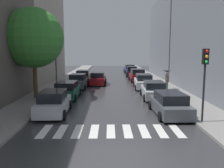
{
  "coord_description": "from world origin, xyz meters",
  "views": [
    {
      "loc": [
        -0.07,
        -8.81,
        4.3
      ],
      "look_at": [
        0.19,
        14.55,
        0.99
      ],
      "focal_mm": 37.22,
      "sensor_mm": 36.0,
      "label": 1
    }
  ],
  "objects_px": {
    "parked_car_left_third": "(78,82)",
    "street_tree_left": "(33,38)",
    "parked_car_left_second": "(67,90)",
    "parked_car_right_fourth": "(137,76)",
    "car_midroad": "(98,79)",
    "parked_car_right_second": "(154,90)",
    "parked_car_right_fifth": "(132,72)",
    "parked_car_right_sixth": "(130,69)",
    "lamp_post_left": "(56,52)",
    "traffic_light_right_corner": "(205,69)",
    "parked_car_left_fourth": "(83,76)",
    "parked_car_right_third": "(143,82)",
    "parked_car_left_nearest": "(54,103)",
    "pedestrian_near_tree": "(167,76)",
    "parked_car_right_nearest": "(169,104)"
  },
  "relations": [
    {
      "from": "pedestrian_near_tree",
      "to": "traffic_light_right_corner",
      "type": "bearing_deg",
      "value": -33.06
    },
    {
      "from": "parked_car_right_second",
      "to": "traffic_light_right_corner",
      "type": "height_order",
      "value": "traffic_light_right_corner"
    },
    {
      "from": "parked_car_right_sixth",
      "to": "traffic_light_right_corner",
      "type": "distance_m",
      "value": 33.21
    },
    {
      "from": "parked_car_right_third",
      "to": "lamp_post_left",
      "type": "xyz_separation_m",
      "value": [
        -9.44,
        -2.73,
        3.48
      ]
    },
    {
      "from": "parked_car_right_fourth",
      "to": "parked_car_right_sixth",
      "type": "xyz_separation_m",
      "value": [
        0.06,
        13.44,
        -0.07
      ]
    },
    {
      "from": "parked_car_left_third",
      "to": "parked_car_right_fifth",
      "type": "relative_size",
      "value": 1.0
    },
    {
      "from": "parked_car_left_fourth",
      "to": "traffic_light_right_corner",
      "type": "distance_m",
      "value": 21.54
    },
    {
      "from": "parked_car_right_nearest",
      "to": "car_midroad",
      "type": "height_order",
      "value": "car_midroad"
    },
    {
      "from": "parked_car_right_third",
      "to": "car_midroad",
      "type": "bearing_deg",
      "value": 62.04
    },
    {
      "from": "parked_car_right_second",
      "to": "parked_car_right_third",
      "type": "relative_size",
      "value": 0.95
    },
    {
      "from": "parked_car_right_third",
      "to": "parked_car_right_fifth",
      "type": "xyz_separation_m",
      "value": [
        -0.09,
        13.01,
        0.02
      ]
    },
    {
      "from": "parked_car_left_nearest",
      "to": "parked_car_left_second",
      "type": "bearing_deg",
      "value": -1.38
    },
    {
      "from": "pedestrian_near_tree",
      "to": "traffic_light_right_corner",
      "type": "relative_size",
      "value": 0.48
    },
    {
      "from": "parked_car_right_third",
      "to": "pedestrian_near_tree",
      "type": "distance_m",
      "value": 2.91
    },
    {
      "from": "parked_car_left_second",
      "to": "street_tree_left",
      "type": "bearing_deg",
      "value": 100.9
    },
    {
      "from": "parked_car_left_second",
      "to": "parked_car_right_sixth",
      "type": "xyz_separation_m",
      "value": [
        7.93,
        25.27,
        0.03
      ]
    },
    {
      "from": "parked_car_left_third",
      "to": "street_tree_left",
      "type": "bearing_deg",
      "value": 156.82
    },
    {
      "from": "parked_car_left_fourth",
      "to": "lamp_post_left",
      "type": "distance_m",
      "value": 9.51
    },
    {
      "from": "car_midroad",
      "to": "street_tree_left",
      "type": "height_order",
      "value": "street_tree_left"
    },
    {
      "from": "parked_car_right_third",
      "to": "pedestrian_near_tree",
      "type": "xyz_separation_m",
      "value": [
        2.34,
        -1.51,
        0.82
      ]
    },
    {
      "from": "parked_car_right_nearest",
      "to": "car_midroad",
      "type": "bearing_deg",
      "value": 19.3
    },
    {
      "from": "lamp_post_left",
      "to": "parked_car_right_nearest",
      "type": "bearing_deg",
      "value": -42.03
    },
    {
      "from": "parked_car_right_fourth",
      "to": "car_midroad",
      "type": "height_order",
      "value": "parked_car_right_fourth"
    },
    {
      "from": "lamp_post_left",
      "to": "traffic_light_right_corner",
      "type": "bearing_deg",
      "value": -44.01
    },
    {
      "from": "parked_car_right_fourth",
      "to": "parked_car_right_fifth",
      "type": "height_order",
      "value": "parked_car_right_fourth"
    },
    {
      "from": "parked_car_left_third",
      "to": "street_tree_left",
      "type": "relative_size",
      "value": 0.52
    },
    {
      "from": "parked_car_left_nearest",
      "to": "parked_car_left_fourth",
      "type": "xyz_separation_m",
      "value": [
        0.14,
        16.98,
        0.0
      ]
    },
    {
      "from": "street_tree_left",
      "to": "parked_car_right_third",
      "type": "bearing_deg",
      "value": 29.57
    },
    {
      "from": "parked_car_left_second",
      "to": "parked_car_right_sixth",
      "type": "height_order",
      "value": "parked_car_right_sixth"
    },
    {
      "from": "parked_car_right_fourth",
      "to": "traffic_light_right_corner",
      "type": "distance_m",
      "value": 19.86
    },
    {
      "from": "parked_car_left_second",
      "to": "parked_car_right_sixth",
      "type": "distance_m",
      "value": 26.49
    },
    {
      "from": "parked_car_left_nearest",
      "to": "traffic_light_right_corner",
      "type": "bearing_deg",
      "value": -105.69
    },
    {
      "from": "parked_car_right_sixth",
      "to": "pedestrian_near_tree",
      "type": "xyz_separation_m",
      "value": [
        2.26,
        -21.24,
        0.84
      ]
    },
    {
      "from": "parked_car_right_third",
      "to": "pedestrian_near_tree",
      "type": "bearing_deg",
      "value": -120.14
    },
    {
      "from": "parked_car_right_second",
      "to": "parked_car_right_nearest",
      "type": "bearing_deg",
      "value": -177.55
    },
    {
      "from": "parked_car_left_third",
      "to": "parked_car_right_sixth",
      "type": "xyz_separation_m",
      "value": [
        7.7,
        19.49,
        -0.02
      ]
    },
    {
      "from": "parked_car_right_second",
      "to": "parked_car_left_third",
      "type": "bearing_deg",
      "value": 54.53
    },
    {
      "from": "parked_car_right_sixth",
      "to": "street_tree_left",
      "type": "distance_m",
      "value": 28.25
    },
    {
      "from": "parked_car_right_second",
      "to": "street_tree_left",
      "type": "bearing_deg",
      "value": 93.79
    },
    {
      "from": "parked_car_left_third",
      "to": "traffic_light_right_corner",
      "type": "bearing_deg",
      "value": -143.75
    },
    {
      "from": "parked_car_right_third",
      "to": "lamp_post_left",
      "type": "distance_m",
      "value": 10.42
    },
    {
      "from": "parked_car_right_third",
      "to": "parked_car_right_sixth",
      "type": "bearing_deg",
      "value": 2.33
    },
    {
      "from": "parked_car_left_fourth",
      "to": "parked_car_right_third",
      "type": "relative_size",
      "value": 0.88
    },
    {
      "from": "car_midroad",
      "to": "street_tree_left",
      "type": "relative_size",
      "value": 0.57
    },
    {
      "from": "street_tree_left",
      "to": "lamp_post_left",
      "type": "relative_size",
      "value": 1.11
    },
    {
      "from": "parked_car_left_second",
      "to": "parked_car_right_fourth",
      "type": "relative_size",
      "value": 1.1
    },
    {
      "from": "parked_car_left_fourth",
      "to": "parked_car_right_nearest",
      "type": "bearing_deg",
      "value": -156.25
    },
    {
      "from": "parked_car_left_fourth",
      "to": "parked_car_right_fifth",
      "type": "bearing_deg",
      "value": -47.45
    },
    {
      "from": "parked_car_left_nearest",
      "to": "parked_car_right_sixth",
      "type": "xyz_separation_m",
      "value": [
        7.89,
        30.77,
        -0.0
      ]
    },
    {
      "from": "parked_car_right_fourth",
      "to": "car_midroad",
      "type": "distance_m",
      "value": 6.28
    }
  ]
}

